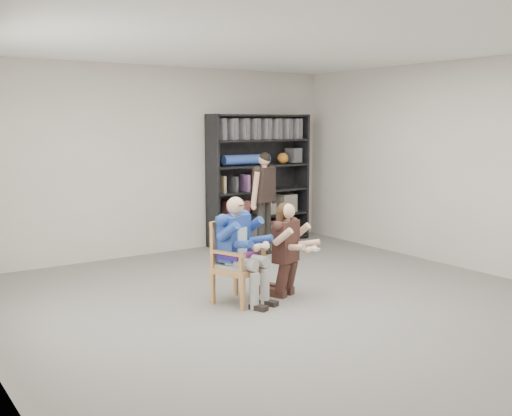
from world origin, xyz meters
TOP-DOWN VIEW (x-y plane):
  - room_shell at (0.00, 0.00)m, footprint 6.00×7.00m
  - floor at (0.00, 0.00)m, footprint 6.00×7.00m
  - armchair at (-0.38, 0.67)m, footprint 0.68×0.67m
  - seated_man at (-0.38, 0.67)m, footprint 0.73×0.85m
  - kneeling_woman at (0.20, 0.55)m, footprint 0.69×0.85m
  - bookshelf at (1.70, 3.28)m, footprint 1.80×0.38m
  - standing_man at (1.23, 2.47)m, footprint 0.54×0.42m

SIDE VIEW (x-z plane):
  - floor at x=0.00m, z-range -0.01..0.01m
  - armchair at x=-0.38m, z-range 0.00..0.91m
  - kneeling_woman at x=0.20m, z-range 0.00..1.09m
  - seated_man at x=-0.38m, z-range 0.00..1.19m
  - standing_man at x=1.23m, z-range 0.00..1.54m
  - bookshelf at x=1.70m, z-range 0.00..2.10m
  - room_shell at x=0.00m, z-range 0.00..2.80m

